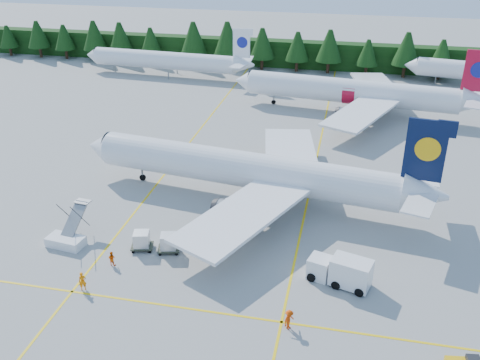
% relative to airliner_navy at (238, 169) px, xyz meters
% --- Properties ---
extents(ground, '(320.00, 320.00, 0.00)m').
position_rel_airliner_navy_xyz_m(ground, '(2.75, -15.91, -3.91)').
color(ground, '#A1A19B').
rests_on(ground, ground).
extents(taxi_stripe_a, '(0.25, 120.00, 0.01)m').
position_rel_airliner_navy_xyz_m(taxi_stripe_a, '(-11.25, 4.09, -3.91)').
color(taxi_stripe_a, yellow).
rests_on(taxi_stripe_a, ground).
extents(taxi_stripe_b, '(0.25, 120.00, 0.01)m').
position_rel_airliner_navy_xyz_m(taxi_stripe_b, '(8.75, 4.09, -3.91)').
color(taxi_stripe_b, yellow).
rests_on(taxi_stripe_b, ground).
extents(taxi_stripe_cross, '(80.00, 0.25, 0.01)m').
position_rel_airliner_navy_xyz_m(taxi_stripe_cross, '(2.75, -21.91, -3.91)').
color(taxi_stripe_cross, yellow).
rests_on(taxi_stripe_cross, ground).
extents(treeline_hedge, '(220.00, 4.00, 6.00)m').
position_rel_airliner_navy_xyz_m(treeline_hedge, '(2.75, 66.09, -0.91)').
color(treeline_hedge, black).
rests_on(treeline_hedge, ground).
extents(airliner_navy, '(44.63, 36.48, 13.02)m').
position_rel_airliner_navy_xyz_m(airliner_navy, '(0.00, 0.00, 0.00)').
color(airliner_navy, white).
rests_on(airliner_navy, ground).
extents(airliner_red, '(43.59, 35.66, 12.70)m').
position_rel_airliner_navy_xyz_m(airliner_red, '(11.84, 36.02, -0.10)').
color(airliner_red, white).
rests_on(airliner_red, ground).
extents(airliner_far_left, '(38.48, 6.28, 11.18)m').
position_rel_airliner_navy_xyz_m(airliner_far_left, '(-29.12, 52.30, -0.41)').
color(airliner_far_left, white).
rests_on(airliner_far_left, ground).
extents(airstairs, '(4.20, 5.70, 3.58)m').
position_rel_airliner_navy_xyz_m(airstairs, '(-15.64, -14.49, -3.14)').
color(airstairs, white).
rests_on(airstairs, ground).
extents(service_truck, '(6.40, 3.78, 2.91)m').
position_rel_airliner_navy_xyz_m(service_truck, '(13.36, -15.14, -2.47)').
color(service_truck, white).
rests_on(service_truck, ground).
extents(uld_pair, '(5.53, 2.41, 1.74)m').
position_rel_airliner_navy_xyz_m(uld_pair, '(-5.93, -13.64, -2.74)').
color(uld_pair, '#333929').
rests_on(uld_pair, ground).
extents(crew_a, '(0.83, 0.74, 1.91)m').
position_rel_airliner_navy_xyz_m(crew_a, '(-10.32, -21.37, -2.96)').
color(crew_a, orange).
rests_on(crew_a, ground).
extents(crew_b, '(0.79, 0.64, 1.55)m').
position_rel_airliner_navy_xyz_m(crew_b, '(-9.34, -17.03, -3.14)').
color(crew_b, '#EE5305').
rests_on(crew_b, ground).
extents(crew_c, '(0.85, 0.95, 1.92)m').
position_rel_airliner_navy_xyz_m(crew_c, '(9.46, -22.56, -2.95)').
color(crew_c, '#DE3C04').
rests_on(crew_c, ground).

